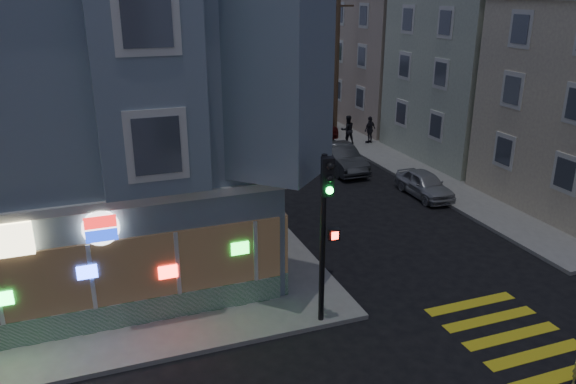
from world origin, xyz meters
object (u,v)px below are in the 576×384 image
parked_car_d (264,111)px  traffic_signal (326,213)px  street_tree_near (306,66)px  street_tree_far (273,56)px  parked_car_b (340,158)px  utility_pole (337,64)px  parked_car_c (316,124)px  pedestrian_b (370,130)px  pedestrian_a (348,130)px  fire_hydrant (423,176)px  parked_car_a (425,184)px

parked_car_d → traffic_signal: bearing=-108.3°
street_tree_near → traffic_signal: (-10.65, -27.83, -0.29)m
street_tree_far → parked_car_d: (-3.60, -8.43, -3.21)m
parked_car_b → parked_car_d: 13.57m
utility_pole → parked_car_c: bearing=164.8°
pedestrian_b → parked_car_c: pedestrian_b is taller
pedestrian_a → traffic_signal: traffic_signal is taller
utility_pole → street_tree_near: utility_pole is taller
traffic_signal → fire_hydrant: size_ratio=5.87×
street_tree_near → street_tree_far: bearing=90.0°
street_tree_far → utility_pole: bearing=-90.8°
utility_pole → parked_car_d: bearing=121.4°
utility_pole → parked_car_d: (-3.40, 5.57, -4.07)m
pedestrian_a → pedestrian_b: 1.51m
street_tree_near → pedestrian_a: (-0.90, -9.41, -2.86)m
parked_car_a → parked_car_c: parked_car_c is taller
parked_car_b → parked_car_c: 8.62m
utility_pole → street_tree_far: size_ratio=1.70×
parked_car_a → fire_hydrant: size_ratio=4.18×
parked_car_b → utility_pole: bearing=66.4°
street_tree_far → pedestrian_b: 17.89m
street_tree_near → pedestrian_b: 10.09m
parked_car_b → fire_hydrant: size_ratio=5.14×
utility_pole → parked_car_b: utility_pole is taller
street_tree_far → fire_hydrant: size_ratio=6.01×
utility_pole → fire_hydrant: 12.84m
street_tree_far → parked_car_c: 14.10m
parked_car_a → fire_hydrant: 1.25m
parked_car_a → parked_car_d: 18.89m
traffic_signal → fire_hydrant: 14.09m
parked_car_a → parked_car_d: size_ratio=0.70×
fire_hydrant → parked_car_b: bearing=123.3°
pedestrian_a → parked_car_a: 9.82m
street_tree_far → parked_car_c: (-1.50, -13.65, -3.23)m
parked_car_d → traffic_signal: traffic_signal is taller
pedestrian_a → parked_car_a: (-0.60, -9.79, -0.45)m
traffic_signal → fire_hydrant: traffic_signal is taller
traffic_signal → parked_car_b: bearing=74.7°
fire_hydrant → utility_pole: bearing=86.7°
utility_pole → pedestrian_b: bearing=-77.7°
parked_car_b → parked_car_a: bearing=-68.6°
street_tree_near → pedestrian_b: (0.59, -9.64, -2.92)m
street_tree_near → parked_car_b: 14.81m
pedestrian_b → parked_car_b: size_ratio=0.38×
parked_car_a → traffic_signal: 12.93m
traffic_signal → pedestrian_b: bearing=70.0°
pedestrian_a → fire_hydrant: (0.00, -8.70, -0.47)m
street_tree_far → parked_car_c: bearing=-96.3°
utility_pole → street_tree_near: size_ratio=1.70×
utility_pole → parked_car_c: size_ratio=1.84×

